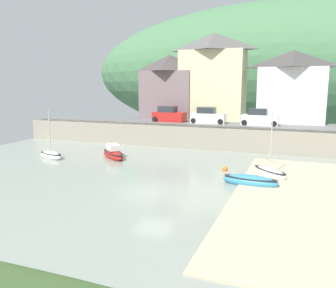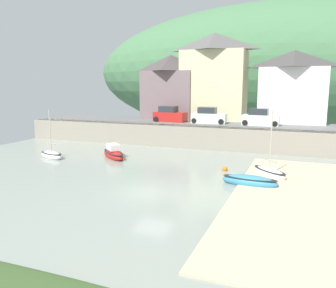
% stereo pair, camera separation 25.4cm
% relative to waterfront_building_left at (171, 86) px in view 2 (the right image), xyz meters
% --- Properties ---
extents(ground, '(48.00, 41.00, 0.61)m').
position_rel_waterfront_building_left_xyz_m(ground, '(9.72, -34.76, -6.62)').
color(ground, gray).
extents(quay_seawall, '(48.00, 9.40, 2.40)m').
position_rel_waterfront_building_left_xyz_m(quay_seawall, '(8.32, -7.70, -5.43)').
color(quay_seawall, gray).
rests_on(quay_seawall, ground).
extents(hillside_backdrop, '(80.00, 44.00, 26.86)m').
position_rel_waterfront_building_left_xyz_m(hillside_backdrop, '(13.06, 30.00, 2.62)').
color(hillside_backdrop, '#437048').
rests_on(hillside_backdrop, ground).
extents(waterfront_building_left, '(7.45, 5.26, 8.61)m').
position_rel_waterfront_building_left_xyz_m(waterfront_building_left, '(0.00, 0.00, 0.00)').
color(waterfront_building_left, slate).
rests_on(waterfront_building_left, ground).
extents(waterfront_building_centre, '(8.55, 4.80, 11.22)m').
position_rel_waterfront_building_left_xyz_m(waterfront_building_centre, '(6.08, 0.00, 1.31)').
color(waterfront_building_centre, beige).
rests_on(waterfront_building_centre, ground).
extents(waterfront_building_right, '(8.05, 5.36, 8.72)m').
position_rel_waterfront_building_left_xyz_m(waterfront_building_right, '(15.96, 0.00, 0.05)').
color(waterfront_building_right, white).
rests_on(waterfront_building_right, ground).
extents(rowboat_small_beached, '(4.21, 4.03, 1.55)m').
position_rel_waterfront_building_left_xyz_m(rowboat_small_beached, '(0.23, -16.35, -6.41)').
color(rowboat_small_beached, '#A21C19').
rests_on(rowboat_small_beached, ground).
extents(sailboat_white_hull, '(3.37, 3.48, 5.32)m').
position_rel_waterfront_building_left_xyz_m(sailboat_white_hull, '(15.13, -17.94, -6.51)').
color(sailboat_white_hull, silver).
rests_on(sailboat_white_hull, ground).
extents(motorboat_with_cabin, '(4.08, 1.66, 0.96)m').
position_rel_waterfront_building_left_xyz_m(motorboat_with_cabin, '(14.06, -21.19, -6.49)').
color(motorboat_with_cabin, teal).
rests_on(motorboat_with_cabin, ground).
extents(sailboat_tall_mast, '(3.35, 2.15, 4.88)m').
position_rel_waterfront_building_left_xyz_m(sailboat_tall_mast, '(-5.28, -18.76, -6.49)').
color(sailboat_tall_mast, white).
rests_on(sailboat_tall_mast, ground).
extents(parked_car_near_slipway, '(4.23, 2.04, 1.95)m').
position_rel_waterfront_building_left_xyz_m(parked_car_near_slipway, '(1.59, -4.50, -3.58)').
color(parked_car_near_slipway, '#B11F1B').
rests_on(parked_car_near_slipway, ground).
extents(parked_car_by_wall, '(4.15, 1.82, 1.95)m').
position_rel_waterfront_building_left_xyz_m(parked_car_by_wall, '(6.65, -4.50, -3.58)').
color(parked_car_by_wall, silver).
rests_on(parked_car_by_wall, ground).
extents(parked_car_end_of_row, '(4.14, 1.82, 1.95)m').
position_rel_waterfront_building_left_xyz_m(parked_car_end_of_row, '(12.74, -4.50, -3.58)').
color(parked_car_end_of_row, silver).
rests_on(parked_car_end_of_row, ground).
extents(mooring_buoy, '(0.46, 0.46, 0.46)m').
position_rel_waterfront_building_left_xyz_m(mooring_buoy, '(11.51, -17.61, -6.65)').
color(mooring_buoy, orange).
rests_on(mooring_buoy, ground).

